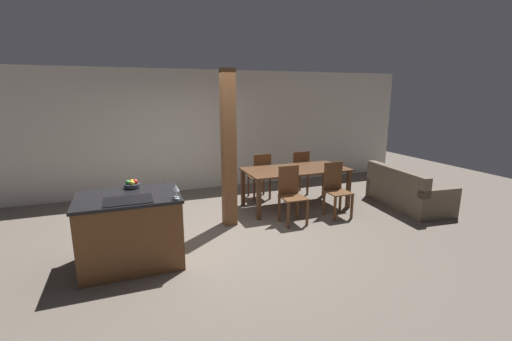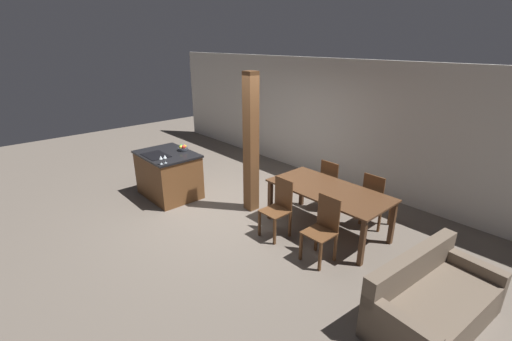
% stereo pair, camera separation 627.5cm
% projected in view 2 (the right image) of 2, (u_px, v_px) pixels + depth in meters
% --- Properties ---
extents(ground_plane, '(16.00, 16.00, 0.00)m').
position_uv_depth(ground_plane, '(227.00, 211.00, 6.51)').
color(ground_plane, '#665B51').
extents(wall_back, '(11.20, 0.08, 2.70)m').
position_uv_depth(wall_back, '(325.00, 120.00, 7.80)').
color(wall_back, silver).
rests_on(wall_back, ground_plane).
extents(kitchen_island, '(1.26, 0.95, 0.93)m').
position_uv_depth(kitchen_island, '(169.00, 174.00, 7.03)').
color(kitchen_island, brown).
rests_on(kitchen_island, ground_plane).
extents(fruit_bowl, '(0.21, 0.21, 0.11)m').
position_uv_depth(fruit_bowl, '(183.00, 148.00, 7.02)').
color(fruit_bowl, '#383D47').
rests_on(fruit_bowl, kitchen_island).
extents(wine_glass_near, '(0.07, 0.07, 0.16)m').
position_uv_depth(wine_glass_near, '(161.00, 158.00, 6.19)').
color(wine_glass_near, silver).
rests_on(wine_glass_near, kitchen_island).
extents(wine_glass_middle, '(0.07, 0.07, 0.16)m').
position_uv_depth(wine_glass_middle, '(165.00, 157.00, 6.24)').
color(wine_glass_middle, silver).
rests_on(wine_glass_middle, kitchen_island).
extents(dining_table, '(2.00, 0.99, 0.76)m').
position_uv_depth(dining_table, '(329.00, 194.00, 5.63)').
color(dining_table, '#51331E').
rests_on(dining_table, ground_plane).
extents(dining_chair_near_left, '(0.40, 0.40, 0.97)m').
position_uv_depth(dining_chair_near_left, '(278.00, 207.00, 5.56)').
color(dining_chair_near_left, brown).
rests_on(dining_chair_near_left, ground_plane).
extents(dining_chair_near_right, '(0.40, 0.40, 0.97)m').
position_uv_depth(dining_chair_near_right, '(323.00, 228.00, 4.93)').
color(dining_chair_near_right, brown).
rests_on(dining_chair_near_right, ground_plane).
extents(dining_chair_far_left, '(0.40, 0.40, 0.97)m').
position_uv_depth(dining_chair_far_left, '(332.00, 184.00, 6.45)').
color(dining_chair_far_left, brown).
rests_on(dining_chair_far_left, ground_plane).
extents(dining_chair_far_right, '(0.40, 0.40, 0.97)m').
position_uv_depth(dining_chair_far_right, '(375.00, 199.00, 5.82)').
color(dining_chair_far_right, brown).
rests_on(dining_chair_far_right, ground_plane).
extents(couch, '(0.96, 1.74, 0.78)m').
position_uv_depth(couch, '(432.00, 303.00, 3.86)').
color(couch, brown).
rests_on(couch, ground_plane).
extents(timber_post, '(0.21, 0.21, 2.57)m').
position_uv_depth(timber_post, '(251.00, 145.00, 6.17)').
color(timber_post, brown).
rests_on(timber_post, ground_plane).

